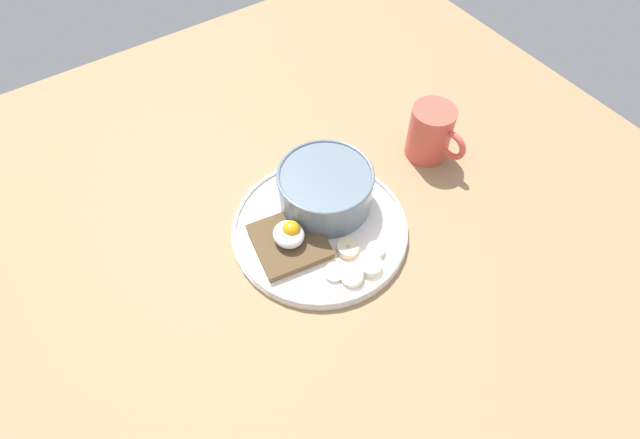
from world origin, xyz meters
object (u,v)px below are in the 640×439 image
toast_slice (289,241)px  banana_slice_left (376,250)px  banana_slice_right (334,272)px  banana_slice_back (352,276)px  coffee_mug (431,133)px  banana_slice_inner (370,265)px  banana_slice_front (348,248)px  poached_egg (290,234)px  oatmeal_bowl (325,188)px

toast_slice → banana_slice_left: 12.70cm
toast_slice → banana_slice_right: bearing=-161.8°
banana_slice_back → coffee_mug: 28.80cm
toast_slice → banana_slice_right: (-7.86, -2.59, -0.18)cm
banana_slice_back → banana_slice_inner: 3.12cm
banana_slice_left → banana_slice_front: bearing=52.7°
poached_egg → coffee_mug: (3.42, -29.55, 1.11)cm
coffee_mug → banana_slice_back: bearing=117.4°
banana_slice_front → coffee_mug: 25.13cm
coffee_mug → banana_slice_right: bearing=112.5°
poached_egg → banana_slice_left: 12.75cm
poached_egg → banana_slice_inner: size_ratio=1.17×
poached_egg → banana_slice_back: size_ratio=1.13×
oatmeal_bowl → banana_slice_back: (-13.48, 4.59, -2.75)cm
banana_slice_right → banana_slice_inner: banana_slice_inner is taller
banana_slice_front → banana_slice_back: banana_slice_back is taller
banana_slice_right → banana_slice_inner: 5.18cm
banana_slice_front → banana_slice_back: (-4.13, 2.20, 0.06)cm
banana_slice_front → coffee_mug: size_ratio=0.33×
banana_slice_inner → oatmeal_bowl: bearing=-6.2°
banana_slice_inner → banana_slice_back: bearing=89.6°
toast_slice → banana_slice_right: size_ratio=2.82×
banana_slice_inner → poached_egg: bearing=36.6°
toast_slice → banana_slice_right: same height
coffee_mug → toast_slice: bearing=96.4°
banana_slice_front → banana_slice_back: size_ratio=0.84×
poached_egg → banana_slice_right: bearing=-162.4°
banana_slice_left → banana_slice_inner: (-1.67, 2.34, 0.11)cm
banana_slice_left → banana_slice_back: size_ratio=0.85×
oatmeal_bowl → banana_slice_left: size_ratio=4.03×
banana_slice_back → oatmeal_bowl: bearing=-18.8°
banana_slice_left → coffee_mug: (11.51, -19.95, 3.32)cm
toast_slice → poached_egg: (-0.08, -0.13, 2.02)cm
banana_slice_left → coffee_mug: 23.28cm
banana_slice_back → banana_slice_inner: bearing=-90.4°
banana_slice_front → banana_slice_left: 4.10cm
toast_slice → banana_slice_back: size_ratio=2.73×
toast_slice → banana_slice_back: bearing=-156.6°
banana_slice_right → banana_slice_inner: (-1.98, -4.79, 0.10)cm
banana_slice_back → coffee_mug: coffee_mug is taller
toast_slice → banana_slice_left: size_ratio=3.22×
poached_egg → banana_slice_inner: poached_egg is taller
oatmeal_bowl → banana_slice_front: size_ratio=4.08×
banana_slice_left → banana_slice_inner: bearing=125.4°
banana_slice_back → banana_slice_right: bearing=40.4°
banana_slice_right → banana_slice_front: bearing=-60.7°
poached_egg → banana_slice_front: poached_egg is taller
banana_slice_front → banana_slice_right: 4.43cm
poached_egg → banana_slice_back: poached_egg is taller
toast_slice → banana_slice_back: banana_slice_back is taller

